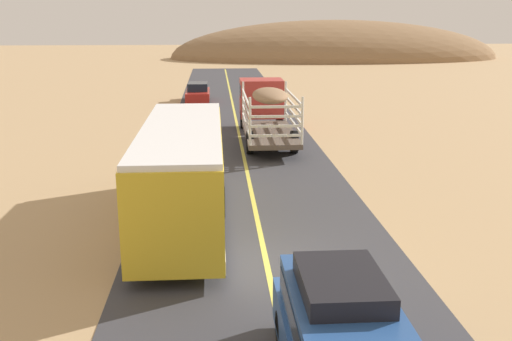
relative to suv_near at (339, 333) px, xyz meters
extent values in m
plane|color=tan|center=(-0.80, 5.56, -1.15)|extent=(240.00, 240.00, 0.00)
cube|color=#38383D|center=(-0.80, 5.56, -1.14)|extent=(8.00, 120.00, 0.02)
cube|color=#D8CC4C|center=(-0.80, 5.56, -1.13)|extent=(0.16, 117.60, 0.00)
cube|color=#264C8C|center=(0.00, -0.07, 0.40)|extent=(1.75, 3.59, 0.80)
cube|color=#192333|center=(0.00, -0.07, 0.42)|extent=(1.79, 3.22, 0.44)
cube|color=black|center=(0.00, -0.02, 0.98)|extent=(1.42, 2.07, 0.36)
cylinder|color=black|center=(-0.82, 1.51, -0.75)|extent=(0.26, 0.76, 0.76)
cylinder|color=black|center=(0.82, 1.51, -0.75)|extent=(0.26, 0.76, 0.76)
cube|color=#B2332D|center=(0.62, 25.47, 0.67)|extent=(2.50, 2.20, 2.20)
cube|color=#192333|center=(0.62, 25.47, 1.12)|extent=(2.53, 1.54, 0.70)
cube|color=brown|center=(0.62, 20.07, -0.43)|extent=(2.50, 6.40, 0.24)
cylinder|color=silver|center=(-0.57, 23.21, 0.79)|extent=(0.12, 0.12, 2.20)
cylinder|color=silver|center=(1.81, 23.21, 0.79)|extent=(0.12, 0.12, 2.20)
cylinder|color=silver|center=(-0.57, 16.93, 0.79)|extent=(0.12, 0.12, 2.20)
cylinder|color=silver|center=(1.81, 16.93, 0.79)|extent=(0.12, 0.12, 2.20)
cube|color=silver|center=(-0.59, 20.07, 0.13)|extent=(0.08, 6.30, 0.12)
cube|color=silver|center=(1.83, 20.07, 0.13)|extent=(0.08, 6.30, 0.12)
cube|color=silver|center=(0.62, 16.91, 0.13)|extent=(2.40, 0.08, 0.12)
cube|color=silver|center=(-0.59, 20.07, 0.57)|extent=(0.08, 6.30, 0.12)
cube|color=silver|center=(1.83, 20.07, 0.57)|extent=(0.08, 6.30, 0.12)
cube|color=silver|center=(0.62, 16.91, 0.57)|extent=(2.40, 0.08, 0.12)
cube|color=silver|center=(-0.59, 20.07, 1.01)|extent=(0.08, 6.30, 0.12)
cube|color=silver|center=(1.83, 20.07, 1.01)|extent=(0.08, 6.30, 0.12)
cube|color=silver|center=(0.62, 16.91, 1.01)|extent=(2.40, 0.08, 0.12)
cube|color=silver|center=(-0.59, 20.07, 1.45)|extent=(0.08, 6.30, 0.12)
cube|color=silver|center=(1.83, 20.07, 1.45)|extent=(0.08, 6.30, 0.12)
cube|color=silver|center=(0.62, 16.91, 1.45)|extent=(2.40, 0.08, 0.12)
ellipsoid|color=#8C6B4C|center=(0.62, 20.07, 1.54)|extent=(1.75, 3.84, 0.70)
cylinder|color=black|center=(-0.47, 25.47, -0.58)|extent=(0.32, 1.10, 1.10)
cylinder|color=black|center=(1.71, 25.47, -0.58)|extent=(0.32, 1.10, 1.10)
cylinder|color=black|center=(-0.47, 18.79, -0.58)|extent=(0.32, 1.10, 1.10)
cylinder|color=black|center=(1.71, 18.79, -0.58)|extent=(0.32, 1.10, 1.10)
cube|color=gold|center=(-3.20, 9.04, 0.57)|extent=(2.50, 10.00, 2.70)
cube|color=white|center=(-3.20, 9.04, 2.00)|extent=(2.45, 9.80, 0.16)
cube|color=#192333|center=(-3.20, 9.04, 1.04)|extent=(2.54, 9.20, 0.80)
cube|color=silver|center=(-3.20, 9.04, -0.58)|extent=(2.53, 9.80, 0.36)
cylinder|color=black|center=(-4.30, 12.29, -0.63)|extent=(0.30, 1.00, 1.00)
cylinder|color=black|center=(-2.10, 12.29, -0.63)|extent=(0.30, 1.00, 1.00)
cylinder|color=black|center=(-4.30, 5.79, -0.63)|extent=(0.30, 1.00, 1.00)
cylinder|color=black|center=(-2.10, 5.79, -0.63)|extent=(0.30, 1.00, 1.00)
cube|color=#B2261E|center=(-3.45, 36.69, -0.62)|extent=(1.80, 4.40, 0.70)
cube|color=#192333|center=(-3.45, 36.79, 0.03)|extent=(1.53, 2.20, 0.60)
cylinder|color=black|center=(-4.24, 38.01, -0.80)|extent=(0.22, 0.66, 0.66)
cylinder|color=black|center=(-2.66, 38.01, -0.80)|extent=(0.22, 0.66, 0.66)
cylinder|color=black|center=(-4.24, 35.37, -0.80)|extent=(0.22, 0.66, 0.66)
cylinder|color=black|center=(-2.66, 35.37, -0.80)|extent=(0.22, 0.66, 0.66)
ellipsoid|color=olive|center=(16.57, 82.72, -1.15)|extent=(50.77, 24.92, 11.61)
camera|label=1|loc=(-2.13, -9.19, 5.48)|focal=41.23mm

